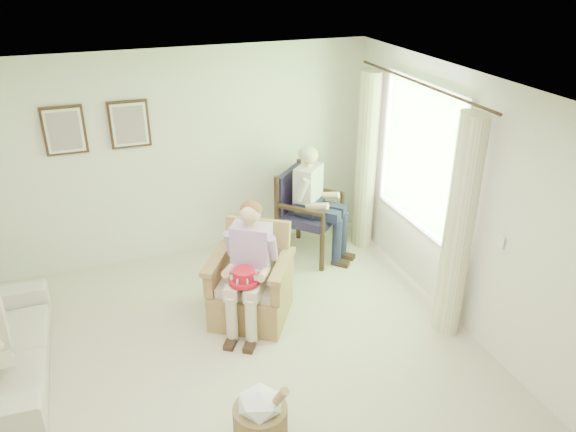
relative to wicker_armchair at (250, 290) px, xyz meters
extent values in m
plane|color=beige|center=(-0.46, -1.11, -0.32)|extent=(5.50, 5.50, 0.00)
cube|color=silver|center=(-0.46, 1.64, 0.98)|extent=(5.00, 0.04, 2.60)
cube|color=silver|center=(2.04, -1.11, 0.98)|extent=(0.04, 5.50, 2.60)
cube|color=white|center=(-0.46, -1.11, 2.28)|extent=(5.00, 5.50, 0.02)
cube|color=#2D6B23|center=(2.01, 0.09, 1.23)|extent=(0.02, 1.40, 1.50)
cube|color=white|center=(2.00, 0.09, 2.01)|extent=(0.04, 1.52, 0.06)
cube|color=white|center=(2.00, 0.09, 0.45)|extent=(0.04, 1.52, 0.06)
cylinder|color=#382114|center=(1.91, 0.09, 2.03)|extent=(0.03, 2.50, 0.03)
cylinder|color=beige|center=(1.87, -0.89, 0.83)|extent=(0.34, 0.34, 2.30)
cylinder|color=beige|center=(1.87, 1.07, 0.83)|extent=(0.34, 0.34, 2.30)
cube|color=#382114|center=(-1.61, 1.61, 1.46)|extent=(0.45, 0.03, 0.55)
cube|color=silver|center=(-1.61, 1.59, 1.46)|extent=(0.39, 0.01, 0.49)
cube|color=tan|center=(-1.61, 1.58, 1.46)|extent=(0.33, 0.01, 0.43)
cube|color=#382114|center=(-0.91, 1.61, 1.46)|extent=(0.45, 0.03, 0.55)
cube|color=silver|center=(-0.91, 1.59, 1.46)|extent=(0.39, 0.01, 0.49)
cube|color=tan|center=(-0.91, 1.58, 1.46)|extent=(0.33, 0.01, 0.43)
cube|color=#AF7952|center=(0.00, -0.03, -0.12)|extent=(0.75, 0.73, 0.40)
cube|color=beige|center=(0.00, -0.06, 0.12)|extent=(0.58, 0.56, 0.09)
cube|color=#AF7952|center=(0.00, 0.28, 0.39)|extent=(0.70, 0.21, 0.59)
cube|color=#AF7952|center=(-0.35, -0.03, 0.22)|extent=(0.09, 0.68, 0.28)
cube|color=#AF7952|center=(0.35, -0.03, 0.22)|extent=(0.09, 0.68, 0.28)
cylinder|color=black|center=(0.78, 0.73, -0.08)|extent=(0.06, 0.06, 0.48)
cylinder|color=black|center=(1.43, 0.73, -0.08)|extent=(0.06, 0.06, 0.48)
cylinder|color=black|center=(0.78, 1.35, -0.08)|extent=(0.06, 0.06, 0.48)
cylinder|color=black|center=(1.43, 1.35, -0.08)|extent=(0.06, 0.06, 0.48)
cube|color=#231C3D|center=(1.11, 1.04, 0.22)|extent=(0.63, 0.61, 0.11)
cube|color=#231C3D|center=(1.11, 1.34, 0.51)|extent=(0.59, 0.08, 0.55)
imported|color=beige|center=(-2.41, -0.15, -0.03)|extent=(2.00, 0.78, 0.58)
cube|color=beige|center=(0.00, -0.06, 0.28)|extent=(0.40, 0.26, 0.16)
cube|color=#C699D9|center=(0.00, -0.04, 0.56)|extent=(0.39, 0.24, 0.46)
sphere|color=#DDAD8E|center=(0.00, -0.05, 0.93)|extent=(0.21, 0.21, 0.21)
ellipsoid|color=brown|center=(0.00, -0.03, 0.95)|extent=(0.22, 0.22, 0.18)
cube|color=beige|center=(-0.10, -0.28, 0.23)|extent=(0.14, 0.44, 0.13)
cube|color=beige|center=(0.10, -0.28, 0.23)|extent=(0.14, 0.44, 0.13)
cylinder|color=beige|center=(-0.10, -0.48, -0.04)|extent=(0.12, 0.12, 0.50)
cylinder|color=beige|center=(0.10, -0.48, -0.04)|extent=(0.12, 0.12, 0.50)
cube|color=#1B1F3D|center=(1.11, 1.04, 0.38)|extent=(0.40, 0.26, 0.16)
cube|color=silver|center=(1.11, 1.06, 0.66)|extent=(0.39, 0.24, 0.46)
sphere|color=#DDAD8E|center=(1.11, 1.05, 1.03)|extent=(0.21, 0.21, 0.21)
ellipsoid|color=#B7B2AD|center=(1.11, 1.07, 1.05)|extent=(0.22, 0.22, 0.18)
cube|color=#1B1F3D|center=(1.01, 0.82, 0.33)|extent=(0.14, 0.44, 0.13)
cube|color=#1B1F3D|center=(1.21, 0.82, 0.33)|extent=(0.14, 0.44, 0.13)
cylinder|color=#1B1F3D|center=(1.01, 0.62, 0.01)|extent=(0.12, 0.12, 0.60)
cylinder|color=#1B1F3D|center=(1.21, 0.62, 0.01)|extent=(0.12, 0.12, 0.60)
cube|color=beige|center=(-2.31, -0.60, 0.14)|extent=(0.14, 0.44, 0.13)
cylinder|color=beige|center=(-2.31, -0.80, -0.08)|extent=(0.12, 0.12, 0.41)
cylinder|color=#B61222|center=(-0.14, -0.30, 0.33)|extent=(0.30, 0.30, 0.04)
cylinder|color=#B61222|center=(-0.14, -0.30, 0.39)|extent=(0.23, 0.23, 0.12)
cube|color=white|center=(-0.02, -0.30, 0.39)|extent=(0.05, 0.01, 0.05)
cube|color=white|center=(-0.05, -0.22, 0.39)|extent=(0.04, 0.04, 0.05)
cube|color=white|center=(-0.14, -0.18, 0.39)|extent=(0.01, 0.04, 0.05)
cube|color=white|center=(-0.22, -0.22, 0.39)|extent=(0.04, 0.04, 0.05)
cube|color=white|center=(-0.26, -0.30, 0.39)|extent=(0.04, 0.01, 0.05)
cube|color=white|center=(-0.22, -0.38, 0.39)|extent=(0.04, 0.04, 0.05)
cube|color=white|center=(-0.14, -0.42, 0.39)|extent=(0.01, 0.04, 0.05)
cube|color=white|center=(-0.05, -0.38, 0.39)|extent=(0.04, 0.04, 0.05)
cylinder|color=tan|center=(-0.41, -1.67, -0.15)|extent=(0.44, 0.44, 0.34)
ellipsoid|color=white|center=(-0.41, -1.67, 0.07)|extent=(0.39, 0.39, 0.23)
cylinder|color=#A57F56|center=(-0.31, -1.72, 0.07)|extent=(0.17, 0.31, 0.51)
camera|label=1|loc=(-1.33, -4.86, 3.31)|focal=35.00mm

